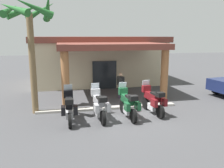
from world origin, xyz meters
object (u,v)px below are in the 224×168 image
at_px(motorcycle_silver, 99,105).
at_px(motorcycle_black, 69,107).
at_px(pedestrian, 121,84).
at_px(motorcycle_green, 128,104).
at_px(palm_tree_roadside, 30,24).
at_px(motel_building, 99,59).
at_px(motorcycle_maroon, 153,100).

bearing_deg(motorcycle_silver, motorcycle_black, 87.88).
bearing_deg(pedestrian, motorcycle_green, -149.24).
relative_size(motorcycle_silver, palm_tree_roadside, 0.37).
relative_size(motorcycle_silver, pedestrian, 1.34).
relative_size(motorcycle_black, motorcycle_silver, 1.00).
relative_size(motorcycle_black, palm_tree_roadside, 0.37).
distance_m(motel_building, motorcycle_maroon, 9.06).
bearing_deg(motorcycle_black, palm_tree_roadside, 44.16).
relative_size(motel_building, palm_tree_roadside, 1.82).
bearing_deg(motorcycle_silver, motel_building, -12.91).
distance_m(motorcycle_silver, pedestrian, 4.06).
distance_m(motorcycle_black, motorcycle_silver, 1.40).
relative_size(motorcycle_green, motorcycle_maroon, 1.00).
height_order(motorcycle_silver, motorcycle_maroon, same).
relative_size(motorcycle_black, motorcycle_green, 1.00).
height_order(pedestrian, palm_tree_roadside, palm_tree_roadside).
relative_size(motel_building, motorcycle_silver, 4.91).
bearing_deg(palm_tree_roadside, motorcycle_green, -20.76).
relative_size(pedestrian, palm_tree_roadside, 0.28).
bearing_deg(pedestrian, motorcycle_black, 176.38).
height_order(motel_building, motorcycle_maroon, motel_building).
xyz_separation_m(motorcycle_maroon, pedestrian, (-0.90, 3.29, 0.25)).
xyz_separation_m(motorcycle_green, pedestrian, (0.50, 3.62, 0.25)).
bearing_deg(motorcycle_maroon, motorcycle_green, 96.23).
distance_m(motel_building, motorcycle_black, 9.67).
bearing_deg(motorcycle_black, motel_building, -16.98).
distance_m(motorcycle_silver, palm_tree_roadside, 5.16).
xyz_separation_m(motel_building, motorcycle_maroon, (1.48, -8.84, -1.30)).
bearing_deg(motorcycle_black, pedestrian, -42.71).
distance_m(motorcycle_green, motorcycle_maroon, 1.44).
distance_m(motorcycle_green, palm_tree_roadside, 6.12).
distance_m(motel_building, motorcycle_green, 9.27).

